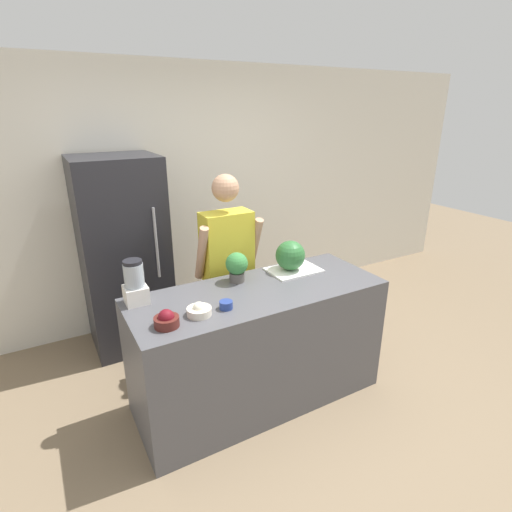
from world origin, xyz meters
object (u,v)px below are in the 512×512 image
object	(u,v)px
bowl_cherries	(166,320)
blender	(135,284)
bowl_small_blue	(226,305)
watermelon	(290,255)
potted_plant	(237,266)
bowl_cream	(199,310)
refrigerator	(124,255)
person	(228,271)

from	to	relation	value
bowl_cherries	blender	size ratio (longest dim) A/B	0.50
bowl_small_blue	bowl_cherries	bearing A→B (deg)	-176.09
blender	bowl_cherries	bearing A→B (deg)	-78.57
watermelon	potted_plant	size ratio (longest dim) A/B	1.04
watermelon	bowl_small_blue	size ratio (longest dim) A/B	2.68
bowl_cream	refrigerator	bearing A→B (deg)	96.14
watermelon	potted_plant	world-z (taller)	watermelon
refrigerator	bowl_small_blue	bearing A→B (deg)	-76.88
bowl_cream	bowl_small_blue	size ratio (longest dim) A/B	1.79
person	blender	size ratio (longest dim) A/B	5.51
refrigerator	potted_plant	bearing A→B (deg)	-61.54
bowl_small_blue	potted_plant	xyz separation A→B (m)	(0.26, 0.35, 0.10)
person	bowl_cherries	world-z (taller)	person
refrigerator	bowl_cherries	distance (m)	1.49
bowl_cherries	potted_plant	size ratio (longest dim) A/B	0.67
person	bowl_small_blue	xyz separation A→B (m)	(-0.35, -0.71, 0.09)
person	watermelon	world-z (taller)	person
refrigerator	blender	size ratio (longest dim) A/B	5.85
bowl_cherries	bowl_cream	distance (m)	0.23
person	bowl_small_blue	distance (m)	0.80
watermelon	blender	world-z (taller)	blender
refrigerator	bowl_cream	distance (m)	1.47
refrigerator	watermelon	size ratio (longest dim) A/B	7.55
watermelon	blender	bearing A→B (deg)	177.97
bowl_cream	bowl_small_blue	bearing A→B (deg)	-2.14
refrigerator	bowl_cream	bearing A→B (deg)	-83.86
refrigerator	bowl_small_blue	size ratio (longest dim) A/B	20.26
watermelon	bowl_cherries	xyz separation A→B (m)	(-1.13, -0.36, -0.09)
refrigerator	blender	xyz separation A→B (m)	(-0.15, -1.09, 0.18)
bowl_cherries	bowl_small_blue	xyz separation A→B (m)	(0.41, 0.03, -0.02)
person	bowl_cream	xyz separation A→B (m)	(-0.53, -0.70, 0.10)
refrigerator	bowl_cream	xyz separation A→B (m)	(0.16, -1.46, 0.07)
bowl_cherries	blender	distance (m)	0.42
refrigerator	watermelon	world-z (taller)	refrigerator
bowl_small_blue	potted_plant	world-z (taller)	potted_plant
bowl_cherries	watermelon	bearing A→B (deg)	17.56
bowl_cream	bowl_small_blue	distance (m)	0.18
refrigerator	bowl_cream	world-z (taller)	refrigerator
person	watermelon	size ratio (longest dim) A/B	7.11
potted_plant	bowl_small_blue	bearing A→B (deg)	-126.20
bowl_cherries	potted_plant	distance (m)	0.77
person	blender	xyz separation A→B (m)	(-0.84, -0.34, 0.21)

